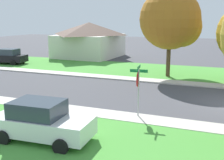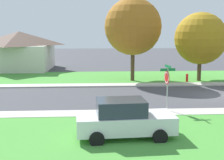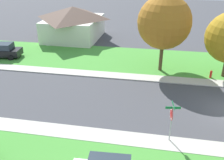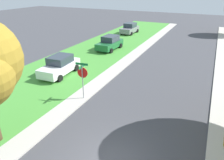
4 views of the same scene
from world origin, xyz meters
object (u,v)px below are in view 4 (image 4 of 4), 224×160
stop_sign_far_corner (83,75)px  car_white_near_corner (60,66)px  car_green_behind_trees (110,43)px  car_grey_across_road (130,28)px

stop_sign_far_corner → car_white_near_corner: 5.38m
stop_sign_far_corner → car_green_behind_trees: (-3.92, 12.24, -1.01)m
car_white_near_corner → car_grey_across_road: same height
car_white_near_corner → car_grey_across_road: bearing=92.3°
car_grey_across_road → stop_sign_far_corner: bearing=-77.0°
stop_sign_far_corner → car_grey_across_road: bearing=103.0°
stop_sign_far_corner → car_white_near_corner: (-4.40, 2.93, -1.01)m
car_green_behind_trees → car_grey_across_road: size_ratio=1.00×
car_green_behind_trees → car_grey_across_road: 10.24m
car_grey_across_road → car_white_near_corner: bearing=-87.7°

